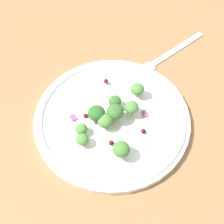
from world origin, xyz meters
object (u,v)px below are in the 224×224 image
plate (112,118)px  broccoli_floret_1 (97,113)px  broccoli_floret_2 (116,101)px  broccoli_floret_0 (81,129)px  fork (168,55)px

plate → broccoli_floret_1: 3.76cm
plate → broccoli_floret_2: size_ratio=12.01×
plate → broccoli_floret_1: broccoli_floret_1 is taller
plate → broccoli_floret_0: broccoli_floret_0 is taller
plate → broccoli_floret_2: bearing=-140.9°
plate → broccoli_floret_0: (6.16, 0.11, 1.76)cm
broccoli_floret_0 → broccoli_floret_1: (-3.53, -0.85, 0.82)cm
fork → broccoli_floret_1: bearing=17.4°
broccoli_floret_1 → fork: broccoli_floret_1 is taller
plate → broccoli_floret_1: (2.63, -0.74, 2.58)cm
plate → broccoli_floret_1: bearing=-15.6°
broccoli_floret_2 → broccoli_floret_1: bearing=9.8°
plate → fork: (-18.62, -7.38, -0.61)cm
broccoli_floret_2 → fork: size_ratio=0.12×
broccoli_floret_1 → broccoli_floret_2: size_ratio=1.31×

